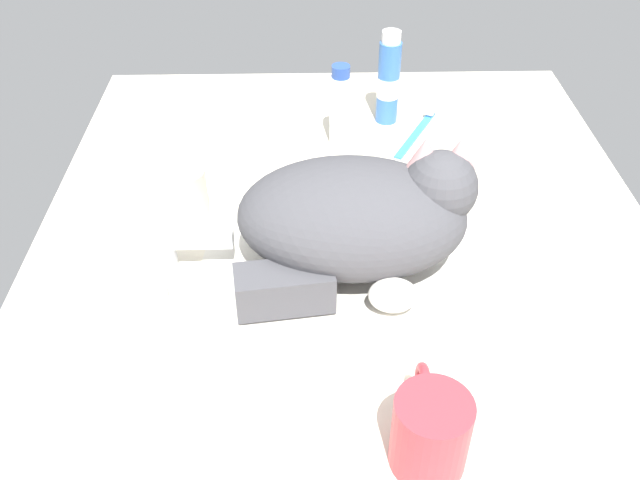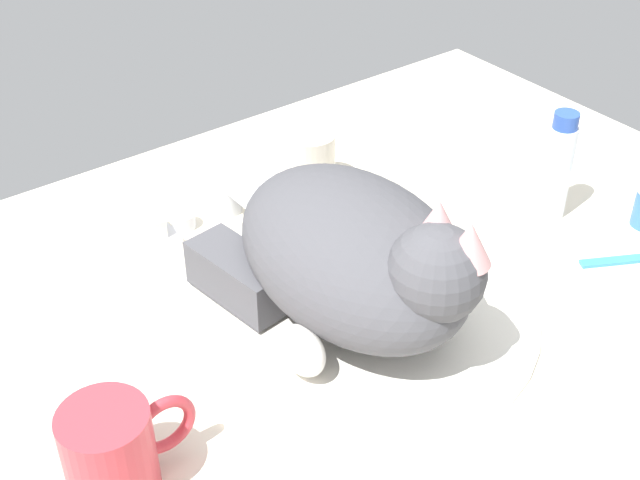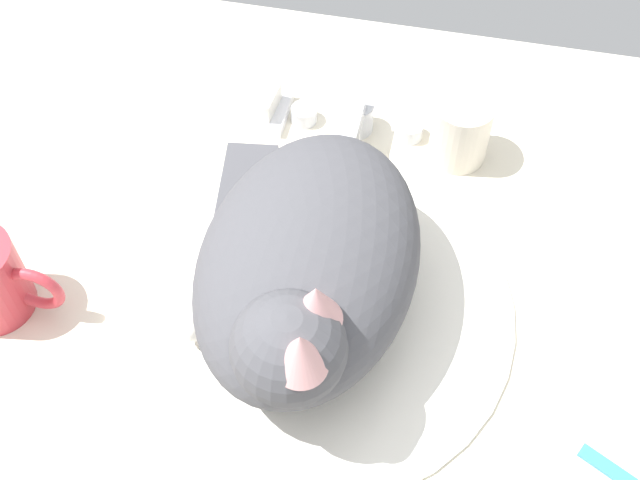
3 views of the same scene
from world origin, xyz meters
TOP-DOWN VIEW (x-y plane):
  - ground_plane at (0.00, 0.00)cm, footprint 110.00×82.50cm
  - sink_basin at (0.00, 0.00)cm, footprint 37.31×37.31cm
  - faucet at (0.00, 21.80)cm, footprint 14.36×10.74cm
  - cat at (-0.26, -0.99)cm, footprint 21.04×29.21cm
  - rinse_cup at (11.00, 21.69)cm, footprint 6.04×6.04cm
  - soap_dish at (-12.13, 23.22)cm, footprint 9.00×6.40cm
  - soap_bar at (-12.13, 23.22)cm, footprint 7.03×4.83cm

SIDE VIEW (x-z plane):
  - ground_plane at x=0.00cm, z-range -3.00..0.00cm
  - sink_basin at x=0.00cm, z-range 0.00..0.86cm
  - soap_dish at x=-12.13cm, z-range 0.00..1.20cm
  - soap_bar at x=-12.13cm, z-range 1.20..3.44cm
  - faucet at x=0.00cm, z-range -0.32..5.24cm
  - rinse_cup at x=11.00cm, z-range 0.00..7.16cm
  - cat at x=-0.26cm, z-range -0.27..15.65cm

